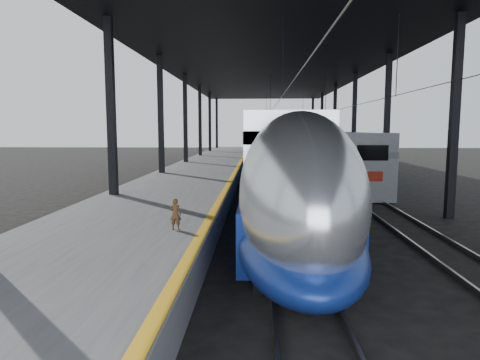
{
  "coord_description": "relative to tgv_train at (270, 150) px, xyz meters",
  "views": [
    {
      "loc": [
        0.93,
        -14.47,
        4.01
      ],
      "look_at": [
        0.21,
        2.41,
        2.0
      ],
      "focal_mm": 32.0,
      "sensor_mm": 36.0,
      "label": 1
    }
  ],
  "objects": [
    {
      "name": "ground",
      "position": [
        -2.0,
        -24.19,
        -2.17
      ],
      "size": [
        160.0,
        160.0,
        0.0
      ],
      "primitive_type": "plane",
      "color": "black",
      "rests_on": "ground"
    },
    {
      "name": "platform",
      "position": [
        -5.5,
        -4.19,
        -1.67
      ],
      "size": [
        6.0,
        80.0,
        1.0
      ],
      "primitive_type": "cube",
      "color": "#4C4C4F",
      "rests_on": "ground"
    },
    {
      "name": "yellow_strip",
      "position": [
        -2.7,
        -4.19,
        -1.17
      ],
      "size": [
        0.3,
        80.0,
        0.01
      ],
      "primitive_type": "cube",
      "color": "gold",
      "rests_on": "platform"
    },
    {
      "name": "rails",
      "position": [
        2.5,
        -4.19,
        -2.09
      ],
      "size": [
        6.52,
        80.0,
        0.16
      ],
      "color": "slate",
      "rests_on": "ground"
    },
    {
      "name": "canopy",
      "position": [
        -0.1,
        -4.19,
        6.94
      ],
      "size": [
        18.0,
        75.0,
        9.47
      ],
      "color": "black",
      "rests_on": "ground"
    },
    {
      "name": "tgv_train",
      "position": [
        0.0,
        0.0,
        0.0
      ],
      "size": [
        3.24,
        65.2,
        4.64
      ],
      "color": "silver",
      "rests_on": "ground"
    },
    {
      "name": "second_train",
      "position": [
        5.0,
        11.61,
        -0.24
      ],
      "size": [
        2.77,
        56.05,
        3.81
      ],
      "color": "navy",
      "rests_on": "ground"
    },
    {
      "name": "child",
      "position": [
        -3.55,
        -26.15,
        -0.69
      ],
      "size": [
        0.36,
        0.25,
        0.96
      ],
      "primitive_type": "imported",
      "rotation": [
        0.0,
        0.0,
        3.08
      ],
      "color": "#53371B",
      "rests_on": "platform"
    }
  ]
}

